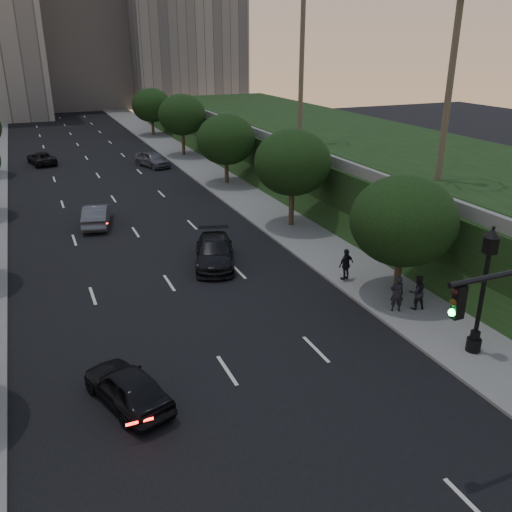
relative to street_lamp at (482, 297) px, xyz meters
name	(u,v)px	position (x,y,z in m)	size (l,w,h in m)	color
ground	(282,453)	(-9.87, -2.19, -2.63)	(160.00, 160.00, 0.00)	black
road_surface	(118,205)	(-9.87, 27.81, -2.62)	(16.00, 140.00, 0.02)	black
sidewalk_right	(238,191)	(0.38, 27.81, -2.56)	(4.50, 140.00, 0.15)	slate
embankment	(369,162)	(12.13, 25.81, -0.63)	(18.00, 90.00, 4.00)	black
parapet_wall	(284,142)	(3.63, 25.81, 1.72)	(0.35, 90.00, 0.70)	slate
office_block_mid	(77,35)	(-3.87, 99.81, 10.37)	(22.00, 18.00, 26.00)	#AAA39C
office_block_right	(177,6)	(14.13, 93.81, 15.37)	(20.00, 22.00, 36.00)	gray
tree_right_a	(403,221)	(0.43, 5.81, 1.39)	(5.20, 5.20, 6.24)	#38281C
tree_right_b	(292,163)	(0.43, 17.81, 1.88)	(5.20, 5.20, 6.74)	#38281C
tree_right_c	(226,140)	(0.43, 30.81, 1.39)	(5.20, 5.20, 6.24)	#38281C
tree_right_d	(182,115)	(0.43, 44.81, 1.88)	(5.20, 5.20, 6.74)	#38281C
tree_right_e	(151,105)	(0.43, 59.81, 1.39)	(5.20, 5.20, 6.24)	#38281C
street_lamp	(482,297)	(0.00, 0.00, 0.00)	(0.64, 0.64, 5.62)	black
sedan_near_left	(127,387)	(-13.84, 2.25, -1.91)	(1.72, 4.27, 1.46)	black
sedan_mid_left	(97,215)	(-12.02, 23.34, -1.86)	(1.64, 4.71, 1.55)	#4D4F54
sedan_far_left	(41,158)	(-14.53, 46.32, -1.98)	(2.18, 4.73, 1.31)	black
sedan_near_right	(214,252)	(-6.74, 13.39, -1.86)	(2.17, 5.34, 1.55)	black
sedan_far_right	(152,159)	(-4.08, 40.65, -1.84)	(1.88, 4.66, 1.59)	#57585F
pedestrian_a	(397,294)	(-0.80, 4.21, -1.59)	(0.65, 0.43, 1.79)	black
pedestrian_b	(417,292)	(0.23, 4.02, -1.63)	(0.84, 0.65, 1.72)	black
pedestrian_c	(346,264)	(-1.06, 8.27, -1.61)	(1.03, 0.43, 1.75)	black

